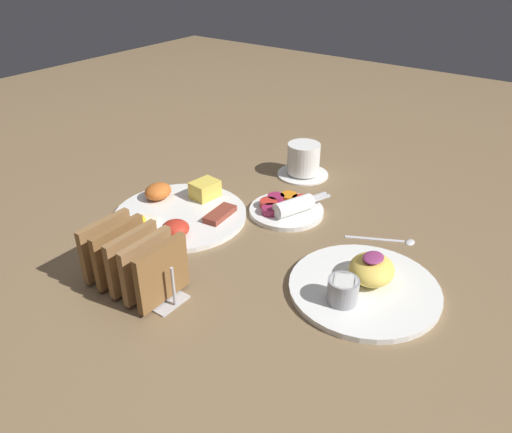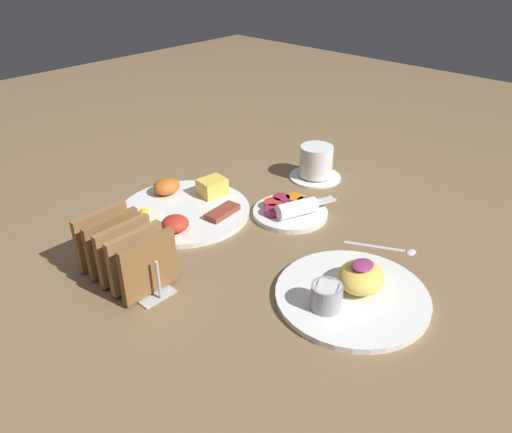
% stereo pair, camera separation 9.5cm
% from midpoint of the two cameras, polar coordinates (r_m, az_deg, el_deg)
% --- Properties ---
extents(ground_plane, '(3.00, 3.00, 0.00)m').
position_cam_midpoint_polar(ground_plane, '(0.91, -3.67, -3.92)').
color(ground_plane, brown).
extents(plate_breakfast, '(0.27, 0.27, 0.05)m').
position_cam_midpoint_polar(plate_breakfast, '(1.02, -11.38, 0.47)').
color(plate_breakfast, white).
rests_on(plate_breakfast, ground_plane).
extents(plate_condiments, '(0.16, 0.15, 0.04)m').
position_cam_midpoint_polar(plate_condiments, '(1.02, 0.86, 0.93)').
color(plate_condiments, white).
rests_on(plate_condiments, ground_plane).
extents(plate_foreground, '(0.24, 0.24, 0.06)m').
position_cam_midpoint_polar(plate_foreground, '(0.81, 8.97, -7.65)').
color(plate_foreground, white).
rests_on(plate_foreground, ground_plane).
extents(toast_rack, '(0.10, 0.18, 0.10)m').
position_cam_midpoint_polar(toast_rack, '(0.83, -17.04, -5.05)').
color(toast_rack, '#B7B7BC').
rests_on(toast_rack, ground_plane).
extents(coffee_cup, '(0.12, 0.12, 0.08)m').
position_cam_midpoint_polar(coffee_cup, '(1.17, 3.13, 6.30)').
color(coffee_cup, white).
rests_on(coffee_cup, ground_plane).
extents(teaspoon, '(0.07, 0.12, 0.01)m').
position_cam_midpoint_polar(teaspoon, '(0.95, 12.60, -2.67)').
color(teaspoon, silver).
rests_on(teaspoon, ground_plane).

